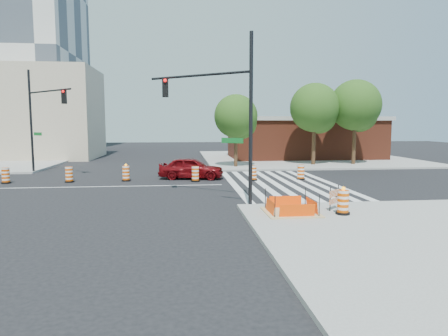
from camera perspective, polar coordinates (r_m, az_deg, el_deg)
The scene contains 21 objects.
ground at distance 25.68m, azimuth -16.10°, elevation -2.56°, with size 120.00×120.00×0.00m, color black.
sidewalk_ne at distance 45.24m, azimuth 11.27°, elevation 1.41°, with size 22.00×22.00×0.15m, color gray.
crosswalk_east at distance 26.12m, azimuth 8.31°, elevation -2.22°, with size 6.75×13.50×0.01m.
lane_centerline at distance 25.68m, azimuth -16.10°, elevation -2.55°, with size 14.00×0.12×0.01m, color silver.
excavation_pit at distance 17.03m, azimuth 9.53°, elevation -6.09°, with size 2.20×2.20×0.90m.
brick_storefront at distance 45.11m, azimuth 11.33°, elevation 4.25°, with size 16.50×8.50×4.60m.
beige_midrise at distance 49.81m, azimuth -25.67°, elevation 7.02°, with size 14.00×10.00×10.00m, color #B7A78C.
red_coupe at distance 28.14m, azimuth -4.70°, elevation 0.00°, with size 1.81×4.51×1.54m, color #60080C.
signal_pole_se at distance 19.13m, azimuth -0.52°, elevation 9.13°, with size 4.76×3.71×7.81m.
signal_pole_nw at distance 33.17m, azimuth -24.70°, elevation 7.40°, with size 4.29×4.29×7.84m.
pit_drum at distance 17.16m, azimuth 16.64°, elevation -4.79°, with size 0.58×0.58×1.15m.
barricade at distance 17.93m, azimuth 15.48°, elevation -3.98°, with size 0.66×0.64×1.04m.
tree_north_c at distance 34.79m, azimuth 1.77°, elevation 7.05°, with size 3.77×3.77×6.40m.
tree_north_d at distance 37.52m, azimuth 12.86°, elevation 8.01°, with size 4.44×4.44×7.54m.
tree_north_e at distance 38.95m, azimuth 18.29°, elevation 8.14°, with size 4.64×4.64×7.89m.
median_drum_1 at distance 29.56m, azimuth -28.73°, elevation -1.02°, with size 0.60×0.60×1.02m.
median_drum_2 at distance 28.33m, azimuth -21.25°, elevation -0.95°, with size 0.60×0.60×1.02m.
median_drum_3 at distance 27.76m, azimuth -13.82°, elevation -0.83°, with size 0.60×0.60×1.18m.
median_drum_4 at distance 26.79m, azimuth -4.11°, elevation -0.93°, with size 0.60×0.60×1.02m.
median_drum_5 at distance 27.27m, azimuth 4.18°, elevation -0.80°, with size 0.60×0.60×1.02m.
median_drum_6 at distance 28.19m, azimuth 10.92°, elevation -0.67°, with size 0.60×0.60×1.02m.
Camera 1 is at (4.44, -25.00, 3.86)m, focal length 32.00 mm.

